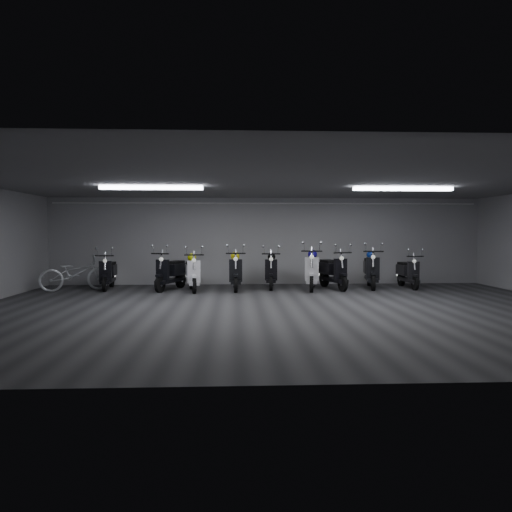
{
  "coord_description": "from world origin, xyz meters",
  "views": [
    {
      "loc": [
        -1.05,
        -10.06,
        1.71
      ],
      "look_at": [
        -0.48,
        2.5,
        1.05
      ],
      "focal_mm": 32.6,
      "sensor_mm": 36.0,
      "label": 1
    }
  ],
  "objects_px": {
    "scooter_8": "(371,265)",
    "bicycle": "(75,269)",
    "scooter_1": "(171,267)",
    "helmet_0": "(312,254)",
    "scooter_0": "(108,268)",
    "scooter_5": "(271,266)",
    "helmet_4": "(192,258)",
    "scooter_7": "(333,266)",
    "scooter_3": "(235,267)",
    "scooter_9": "(408,268)",
    "scooter_2": "(193,268)",
    "helmet_1": "(235,256)",
    "helmet_2": "(272,257)",
    "scooter_6": "(312,265)",
    "helmet_3": "(371,255)"
  },
  "relations": [
    {
      "from": "scooter_1",
      "to": "helmet_0",
      "type": "distance_m",
      "value": 4.21
    },
    {
      "from": "scooter_7",
      "to": "scooter_9",
      "type": "distance_m",
      "value": 2.31
    },
    {
      "from": "scooter_7",
      "to": "helmet_1",
      "type": "xyz_separation_m",
      "value": [
        -2.92,
        0.16,
        0.29
      ]
    },
    {
      "from": "scooter_1",
      "to": "helmet_1",
      "type": "relative_size",
      "value": 6.89
    },
    {
      "from": "scooter_2",
      "to": "helmet_3",
      "type": "xyz_separation_m",
      "value": [
        5.38,
        0.68,
        0.34
      ]
    },
    {
      "from": "scooter_0",
      "to": "scooter_7",
      "type": "height_order",
      "value": "scooter_7"
    },
    {
      "from": "scooter_5",
      "to": "scooter_9",
      "type": "bearing_deg",
      "value": 3.11
    },
    {
      "from": "scooter_7",
      "to": "scooter_5",
      "type": "bearing_deg",
      "value": 156.85
    },
    {
      "from": "scooter_6",
      "to": "scooter_8",
      "type": "bearing_deg",
      "value": 20.13
    },
    {
      "from": "scooter_5",
      "to": "helmet_4",
      "type": "xyz_separation_m",
      "value": [
        -2.36,
        -0.31,
        0.29
      ]
    },
    {
      "from": "scooter_3",
      "to": "scooter_9",
      "type": "xyz_separation_m",
      "value": [
        5.22,
        0.22,
        -0.07
      ]
    },
    {
      "from": "scooter_6",
      "to": "helmet_2",
      "type": "bearing_deg",
      "value": 160.0
    },
    {
      "from": "helmet_0",
      "to": "helmet_4",
      "type": "height_order",
      "value": "helmet_0"
    },
    {
      "from": "scooter_5",
      "to": "helmet_2",
      "type": "distance_m",
      "value": 0.37
    },
    {
      "from": "scooter_7",
      "to": "helmet_4",
      "type": "xyz_separation_m",
      "value": [
        -4.18,
        -0.02,
        0.26
      ]
    },
    {
      "from": "scooter_7",
      "to": "helmet_4",
      "type": "relative_size",
      "value": 7.18
    },
    {
      "from": "scooter_7",
      "to": "helmet_1",
      "type": "distance_m",
      "value": 2.93
    },
    {
      "from": "scooter_3",
      "to": "helmet_1",
      "type": "distance_m",
      "value": 0.39
    },
    {
      "from": "scooter_7",
      "to": "helmet_2",
      "type": "bearing_deg",
      "value": 149.28
    },
    {
      "from": "scooter_0",
      "to": "scooter_8",
      "type": "relative_size",
      "value": 0.9
    },
    {
      "from": "scooter_3",
      "to": "helmet_1",
      "type": "relative_size",
      "value": 6.93
    },
    {
      "from": "scooter_2",
      "to": "scooter_9",
      "type": "relative_size",
      "value": 1.08
    },
    {
      "from": "helmet_0",
      "to": "helmet_2",
      "type": "xyz_separation_m",
      "value": [
        -1.19,
        0.42,
        -0.09
      ]
    },
    {
      "from": "scooter_5",
      "to": "scooter_7",
      "type": "height_order",
      "value": "scooter_7"
    },
    {
      "from": "scooter_2",
      "to": "bicycle",
      "type": "height_order",
      "value": "scooter_2"
    },
    {
      "from": "scooter_2",
      "to": "scooter_1",
      "type": "bearing_deg",
      "value": 152.23
    },
    {
      "from": "scooter_3",
      "to": "scooter_8",
      "type": "distance_m",
      "value": 4.11
    },
    {
      "from": "scooter_8",
      "to": "scooter_2",
      "type": "bearing_deg",
      "value": -164.26
    },
    {
      "from": "scooter_8",
      "to": "bicycle",
      "type": "distance_m",
      "value": 8.73
    },
    {
      "from": "helmet_1",
      "to": "helmet_4",
      "type": "height_order",
      "value": "helmet_1"
    },
    {
      "from": "helmet_1",
      "to": "bicycle",
      "type": "bearing_deg",
      "value": -177.27
    },
    {
      "from": "bicycle",
      "to": "scooter_3",
      "type": "bearing_deg",
      "value": -112.39
    },
    {
      "from": "scooter_8",
      "to": "scooter_9",
      "type": "distance_m",
      "value": 1.12
    },
    {
      "from": "scooter_5",
      "to": "scooter_7",
      "type": "relative_size",
      "value": 0.96
    },
    {
      "from": "helmet_4",
      "to": "scooter_1",
      "type": "bearing_deg",
      "value": -177.58
    },
    {
      "from": "scooter_0",
      "to": "scooter_8",
      "type": "distance_m",
      "value": 7.86
    },
    {
      "from": "scooter_8",
      "to": "helmet_1",
      "type": "distance_m",
      "value": 4.12
    },
    {
      "from": "scooter_1",
      "to": "scooter_3",
      "type": "height_order",
      "value": "scooter_3"
    },
    {
      "from": "scooter_1",
      "to": "scooter_8",
      "type": "xyz_separation_m",
      "value": [
        5.99,
        0.2,
        0.03
      ]
    },
    {
      "from": "scooter_0",
      "to": "scooter_2",
      "type": "xyz_separation_m",
      "value": [
        2.53,
        -0.49,
        0.03
      ]
    },
    {
      "from": "helmet_0",
      "to": "helmet_4",
      "type": "relative_size",
      "value": 1.07
    },
    {
      "from": "scooter_8",
      "to": "helmet_1",
      "type": "xyz_separation_m",
      "value": [
        -4.11,
        0.0,
        0.27
      ]
    },
    {
      "from": "scooter_3",
      "to": "scooter_9",
      "type": "bearing_deg",
      "value": 1.35
    },
    {
      "from": "scooter_0",
      "to": "scooter_7",
      "type": "xyz_separation_m",
      "value": [
        6.67,
        -0.23,
        0.05
      ]
    },
    {
      "from": "helmet_1",
      "to": "scooter_5",
      "type": "bearing_deg",
      "value": 6.86
    },
    {
      "from": "scooter_2",
      "to": "helmet_2",
      "type": "height_order",
      "value": "scooter_2"
    },
    {
      "from": "scooter_0",
      "to": "helmet_4",
      "type": "relative_size",
      "value": 6.65
    },
    {
      "from": "scooter_0",
      "to": "helmet_4",
      "type": "height_order",
      "value": "scooter_0"
    },
    {
      "from": "scooter_7",
      "to": "scooter_0",
      "type": "bearing_deg",
      "value": 163.86
    },
    {
      "from": "scooter_1",
      "to": "helmet_0",
      "type": "height_order",
      "value": "scooter_1"
    }
  ]
}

